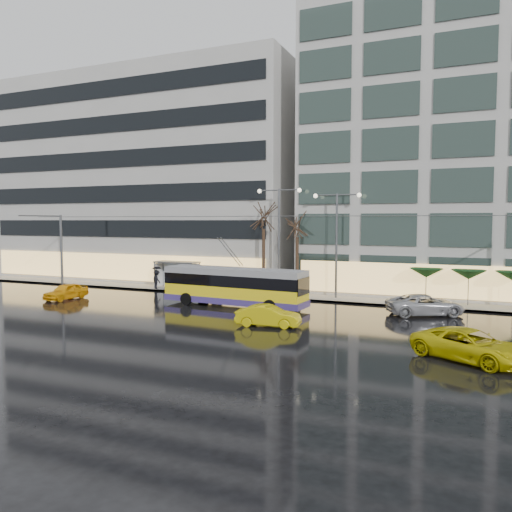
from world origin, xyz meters
The scene contains 21 objects.
ground centered at (0.00, 0.00, 0.00)m, with size 140.00×140.00×0.00m, color black.
sidewalk centered at (2.00, 14.00, 0.07)m, with size 80.00×10.00×0.15m, color gray.
kerb centered at (2.00, 9.05, 0.07)m, with size 80.00×0.10×0.15m, color slate.
building_left centered at (-16.00, 19.00, 11.15)m, with size 34.00×14.00×22.00m, color #A6A49F.
building_right centered at (19.00, 19.00, 12.65)m, with size 32.00×14.00×25.00m, color #A6A49F.
trolleybus centered at (0.74, 4.50, 1.42)m, with size 11.45×4.80×5.24m.
catenary centered at (1.00, 7.94, 4.25)m, with size 42.24×5.12×7.00m.
bus_shelter centered at (-8.38, 10.69, 1.96)m, with size 4.20×1.60×2.51m.
street_lamp_near centered at (2.00, 10.80, 5.99)m, with size 3.96×0.36×9.03m.
street_lamp_far centered at (7.00, 10.80, 5.71)m, with size 3.96×0.36×8.53m.
tree_a centered at (0.50, 11.00, 7.09)m, with size 3.20×3.20×8.40m.
tree_b centered at (3.50, 11.20, 6.40)m, with size 3.20×3.20×7.70m.
parasol_a centered at (14.00, 11.00, 2.45)m, with size 2.50×2.50×2.65m.
parasol_b centered at (17.00, 11.00, 2.45)m, with size 2.50×2.50×2.65m.
taxi_a centered at (-13.41, 2.12, 0.66)m, with size 1.55×3.86×1.32m, color #FFB00D.
taxi_b centered at (5.71, -1.09, 0.65)m, with size 1.38×3.96×1.30m, color #D5C10B.
taxi_c centered at (17.06, -4.45, 0.73)m, with size 2.42×5.24×1.46m, color #D2C20B.
sedan_silver centered at (14.32, 6.41, 0.72)m, with size 2.39×5.19×1.44m, color #A6A5AA.
pedestrian_a centered at (-4.77, 11.61, 1.57)m, with size 1.08×1.10×2.19m.
pedestrian_b centered at (-3.64, 10.47, 1.03)m, with size 1.03×0.91×1.75m.
pedestrian_c centered at (-9.52, 9.40, 1.26)m, with size 1.29×1.11×2.11m.
Camera 1 is at (16.78, -29.18, 6.51)m, focal length 35.00 mm.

